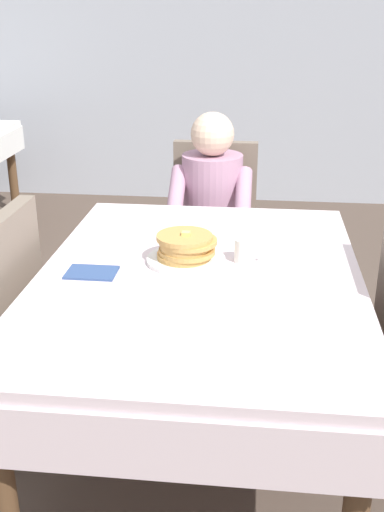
{
  "coord_description": "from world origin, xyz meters",
  "views": [
    {
      "loc": [
        0.19,
        -1.93,
        1.59
      ],
      "look_at": [
        -0.03,
        0.03,
        0.79
      ],
      "focal_mm": 43.52,
      "sensor_mm": 36.0,
      "label": 1
    }
  ],
  "objects_px": {
    "chair_diner": "(213,221)",
    "breakfast_stack": "(186,246)",
    "dining_table_main": "(199,297)",
    "knife_right_of_plate": "(239,266)",
    "plate_breakfast": "(186,260)",
    "diner_person": "(211,204)",
    "cup_coffee": "(246,250)",
    "fork_left_of_plate": "(132,261)",
    "spoon_near_edge": "(177,304)"
  },
  "relations": [
    {
      "from": "chair_diner",
      "to": "diner_person",
      "type": "distance_m",
      "value": 0.21
    },
    {
      "from": "fork_left_of_plate",
      "to": "spoon_near_edge",
      "type": "height_order",
      "value": "same"
    },
    {
      "from": "cup_coffee",
      "to": "knife_right_of_plate",
      "type": "distance_m",
      "value": 0.07
    },
    {
      "from": "breakfast_stack",
      "to": "diner_person",
      "type": "bearing_deg",
      "value": 88.87
    },
    {
      "from": "chair_diner",
      "to": "plate_breakfast",
      "type": "bearing_deg",
      "value": 89.08
    },
    {
      "from": "dining_table_main",
      "to": "chair_diner",
      "type": "bearing_deg",
      "value": 91.97
    },
    {
      "from": "fork_left_of_plate",
      "to": "spoon_near_edge",
      "type": "relative_size",
      "value": 1.2
    },
    {
      "from": "diner_person",
      "to": "cup_coffee",
      "type": "bearing_deg",
      "value": 102.19
    },
    {
      "from": "dining_table_main",
      "to": "chair_diner",
      "type": "relative_size",
      "value": 1.64
    },
    {
      "from": "dining_table_main",
      "to": "spoon_near_edge",
      "type": "bearing_deg",
      "value": -100.6
    },
    {
      "from": "diner_person",
      "to": "fork_left_of_plate",
      "type": "bearing_deg",
      "value": 77.57
    },
    {
      "from": "chair_diner",
      "to": "dining_table_main",
      "type": "bearing_deg",
      "value": 91.97
    },
    {
      "from": "diner_person",
      "to": "knife_right_of_plate",
      "type": "distance_m",
      "value": 0.96
    },
    {
      "from": "plate_breakfast",
      "to": "breakfast_stack",
      "type": "distance_m",
      "value": 0.05
    },
    {
      "from": "diner_person",
      "to": "fork_left_of_plate",
      "type": "xyz_separation_m",
      "value": [
        -0.21,
        -0.94,
        0.07
      ]
    },
    {
      "from": "plate_breakfast",
      "to": "cup_coffee",
      "type": "relative_size",
      "value": 2.48
    },
    {
      "from": "chair_diner",
      "to": "cup_coffee",
      "type": "height_order",
      "value": "chair_diner"
    },
    {
      "from": "diner_person",
      "to": "spoon_near_edge",
      "type": "xyz_separation_m",
      "value": [
        -0.01,
        -1.26,
        0.07
      ]
    },
    {
      "from": "fork_left_of_plate",
      "to": "knife_right_of_plate",
      "type": "relative_size",
      "value": 0.9
    },
    {
      "from": "fork_left_of_plate",
      "to": "chair_diner",
      "type": "bearing_deg",
      "value": -13.25
    },
    {
      "from": "spoon_near_edge",
      "to": "chair_diner",
      "type": "bearing_deg",
      "value": 92.34
    },
    {
      "from": "chair_diner",
      "to": "cup_coffee",
      "type": "bearing_deg",
      "value": 100.42
    },
    {
      "from": "cup_coffee",
      "to": "spoon_near_edge",
      "type": "distance_m",
      "value": 0.42
    },
    {
      "from": "dining_table_main",
      "to": "cup_coffee",
      "type": "relative_size",
      "value": 13.49
    },
    {
      "from": "diner_person",
      "to": "knife_right_of_plate",
      "type": "height_order",
      "value": "diner_person"
    },
    {
      "from": "dining_table_main",
      "to": "chair_diner",
      "type": "xyz_separation_m",
      "value": [
        -0.04,
        1.17,
        -0.12
      ]
    },
    {
      "from": "chair_diner",
      "to": "fork_left_of_plate",
      "type": "bearing_deg",
      "value": 79.3
    },
    {
      "from": "diner_person",
      "to": "knife_right_of_plate",
      "type": "xyz_separation_m",
      "value": [
        0.17,
        -0.94,
        0.07
      ]
    },
    {
      "from": "fork_left_of_plate",
      "to": "dining_table_main",
      "type": "bearing_deg",
      "value": -109.03
    },
    {
      "from": "fork_left_of_plate",
      "to": "knife_right_of_plate",
      "type": "bearing_deg",
      "value": -92.54
    },
    {
      "from": "chair_diner",
      "to": "fork_left_of_plate",
      "type": "height_order",
      "value": "chair_diner"
    },
    {
      "from": "cup_coffee",
      "to": "fork_left_of_plate",
      "type": "relative_size",
      "value": 0.63
    },
    {
      "from": "dining_table_main",
      "to": "cup_coffee",
      "type": "bearing_deg",
      "value": 38.53
    },
    {
      "from": "breakfast_stack",
      "to": "fork_left_of_plate",
      "type": "height_order",
      "value": "breakfast_stack"
    },
    {
      "from": "fork_left_of_plate",
      "to": "knife_right_of_plate",
      "type": "xyz_separation_m",
      "value": [
        0.38,
        -0.0,
        0.0
      ]
    },
    {
      "from": "knife_right_of_plate",
      "to": "fork_left_of_plate",
      "type": "bearing_deg",
      "value": 95.12
    },
    {
      "from": "diner_person",
      "to": "fork_left_of_plate",
      "type": "distance_m",
      "value": 0.97
    },
    {
      "from": "fork_left_of_plate",
      "to": "plate_breakfast",
      "type": "bearing_deg",
      "value": -86.53
    },
    {
      "from": "dining_table_main",
      "to": "diner_person",
      "type": "height_order",
      "value": "diner_person"
    },
    {
      "from": "plate_breakfast",
      "to": "knife_right_of_plate",
      "type": "relative_size",
      "value": 1.4
    },
    {
      "from": "chair_diner",
      "to": "breakfast_stack",
      "type": "xyz_separation_m",
      "value": [
        -0.02,
        -1.08,
        0.27
      ]
    },
    {
      "from": "chair_diner",
      "to": "diner_person",
      "type": "xyz_separation_m",
      "value": [
        -0.0,
        -0.16,
        0.14
      ]
    },
    {
      "from": "dining_table_main",
      "to": "diner_person",
      "type": "xyz_separation_m",
      "value": [
        -0.04,
        1.01,
        0.02
      ]
    },
    {
      "from": "chair_diner",
      "to": "breakfast_stack",
      "type": "height_order",
      "value": "chair_diner"
    },
    {
      "from": "cup_coffee",
      "to": "spoon_near_edge",
      "type": "xyz_separation_m",
      "value": [
        -0.2,
        -0.37,
        -0.04
      ]
    },
    {
      "from": "cup_coffee",
      "to": "fork_left_of_plate",
      "type": "distance_m",
      "value": 0.4
    },
    {
      "from": "plate_breakfast",
      "to": "cup_coffee",
      "type": "bearing_deg",
      "value": 7.66
    },
    {
      "from": "plate_breakfast",
      "to": "knife_right_of_plate",
      "type": "xyz_separation_m",
      "value": [
        0.19,
        -0.02,
        -0.01
      ]
    },
    {
      "from": "dining_table_main",
      "to": "knife_right_of_plate",
      "type": "xyz_separation_m",
      "value": [
        0.13,
        0.07,
        0.09
      ]
    },
    {
      "from": "chair_diner",
      "to": "spoon_near_edge",
      "type": "bearing_deg",
      "value": 89.76
    }
  ]
}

